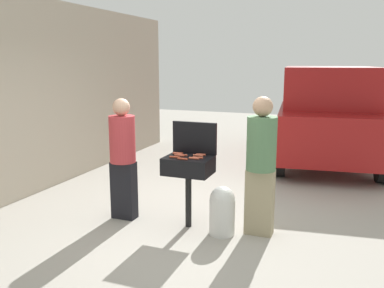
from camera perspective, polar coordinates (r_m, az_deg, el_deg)
ground_plane at (r=5.62m, az=-0.74°, el=-10.90°), size 24.00×24.00×0.00m
house_wall_side at (r=7.59m, az=-18.69°, el=6.57°), size 0.24×8.00×3.14m
bbq_grill at (r=5.26m, az=-0.50°, el=-3.35°), size 0.60×0.44×0.93m
grill_lid_open at (r=5.39m, az=0.35°, el=0.85°), size 0.60×0.05×0.42m
hot_dog_0 at (r=5.26m, az=0.85°, el=-1.59°), size 0.13×0.03×0.03m
hot_dog_1 at (r=5.18m, az=-2.43°, el=-1.82°), size 0.13×0.04×0.03m
hot_dog_2 at (r=5.10m, az=0.28°, el=-2.00°), size 0.13×0.03×0.03m
hot_dog_3 at (r=5.08m, az=-1.30°, el=-2.06°), size 0.13×0.03×0.03m
hot_dog_4 at (r=5.26m, az=-1.78°, el=-1.60°), size 0.13×0.03×0.03m
hot_dog_5 at (r=5.37m, az=-2.04°, el=-1.34°), size 0.13×0.04×0.03m
hot_dog_6 at (r=5.31m, az=1.23°, el=-1.48°), size 0.13×0.03×0.03m
hot_dog_7 at (r=5.14m, az=0.81°, el=-1.90°), size 0.13×0.04×0.03m
hot_dog_8 at (r=5.28m, az=-1.34°, el=-1.54°), size 0.13×0.04×0.03m
hot_dog_9 at (r=5.39m, az=-1.91°, el=-1.28°), size 0.13×0.03×0.03m
propane_tank at (r=5.19m, az=4.20°, el=-9.05°), size 0.32×0.32×0.62m
person_left at (r=5.62m, az=-9.55°, el=-1.45°), size 0.35×0.35×1.65m
person_right at (r=5.08m, az=9.53°, el=-2.37°), size 0.36×0.36×1.72m
parked_minivan at (r=9.27m, az=18.15°, el=3.97°), size 2.47×4.60×2.02m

